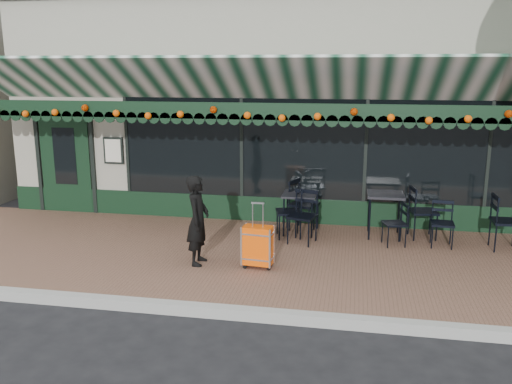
% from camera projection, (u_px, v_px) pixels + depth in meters
% --- Properties ---
extents(ground, '(80.00, 80.00, 0.00)m').
position_uv_depth(ground, '(254.00, 317.00, 7.05)').
color(ground, black).
rests_on(ground, ground).
extents(sidewalk, '(18.00, 4.00, 0.15)m').
position_uv_depth(sidewalk, '(277.00, 259.00, 8.95)').
color(sidewalk, brown).
rests_on(sidewalk, ground).
extents(curb, '(18.00, 0.16, 0.15)m').
position_uv_depth(curb, '(253.00, 314.00, 6.95)').
color(curb, '#9E9E99').
rests_on(curb, ground).
extents(restaurant_building, '(12.00, 9.60, 4.50)m').
position_uv_depth(restaurant_building, '(310.00, 103.00, 14.04)').
color(restaurant_building, '#9C9687').
rests_on(restaurant_building, ground).
extents(woman, '(0.34, 0.52, 1.41)m').
position_uv_depth(woman, '(198.00, 220.00, 8.40)').
color(woman, black).
rests_on(woman, sidewalk).
extents(suitcase, '(0.47, 0.30, 1.03)m').
position_uv_depth(suitcase, '(258.00, 246.00, 8.30)').
color(suitcase, '#FA5307').
rests_on(suitcase, sidewalk).
extents(cafe_table_a, '(0.65, 0.65, 0.80)m').
position_uv_depth(cafe_table_a, '(385.00, 198.00, 9.77)').
color(cafe_table_a, black).
rests_on(cafe_table_a, sidewalk).
extents(cafe_table_b, '(0.61, 0.61, 0.76)m').
position_uv_depth(cafe_table_b, '(300.00, 198.00, 9.98)').
color(cafe_table_b, black).
rests_on(cafe_table_b, sidewalk).
extents(chair_a_left, '(0.47, 0.47, 0.76)m').
position_uv_depth(chair_a_left, '(394.00, 224.00, 9.35)').
color(chair_a_left, black).
rests_on(chair_a_left, sidewalk).
extents(chair_a_right, '(0.55, 0.55, 0.96)m').
position_uv_depth(chair_a_right, '(423.00, 212.00, 9.74)').
color(chair_a_right, black).
rests_on(chair_a_right, sidewalk).
extents(chair_a_front, '(0.42, 0.42, 0.80)m').
position_uv_depth(chair_a_front, '(442.00, 224.00, 9.28)').
color(chair_a_front, black).
rests_on(chair_a_front, sidewalk).
extents(chair_a_extra, '(0.49, 0.49, 0.96)m').
position_uv_depth(chair_a_extra, '(506.00, 222.00, 9.10)').
color(chair_a_extra, black).
rests_on(chair_a_extra, sidewalk).
extents(chair_b_left, '(0.56, 0.56, 0.93)m').
position_uv_depth(chair_b_left, '(289.00, 212.00, 9.79)').
color(chair_b_left, black).
rests_on(chair_b_left, sidewalk).
extents(chair_b_right, '(0.63, 0.63, 0.97)m').
position_uv_depth(chair_b_right, '(304.00, 205.00, 10.22)').
color(chair_b_right, black).
rests_on(chair_b_right, sidewalk).
extents(chair_b_front, '(0.58, 0.58, 0.94)m').
position_uv_depth(chair_b_front, '(302.00, 217.00, 9.46)').
color(chair_b_front, black).
rests_on(chair_b_front, sidewalk).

